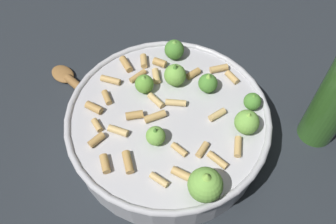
% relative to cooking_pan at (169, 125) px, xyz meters
% --- Properties ---
extents(ground_plane, '(2.40, 2.40, 0.00)m').
position_rel_cooking_pan_xyz_m(ground_plane, '(-0.00, 0.00, -0.04)').
color(ground_plane, '#23282D').
extents(cooking_pan, '(0.32, 0.32, 0.12)m').
position_rel_cooking_pan_xyz_m(cooking_pan, '(0.00, 0.00, 0.00)').
color(cooking_pan, '#B7B7BC').
rests_on(cooking_pan, ground).
extents(wooden_spoon, '(0.14, 0.20, 0.02)m').
position_rel_cooking_pan_xyz_m(wooden_spoon, '(-0.13, 0.13, -0.03)').
color(wooden_spoon, olive).
rests_on(wooden_spoon, ground).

